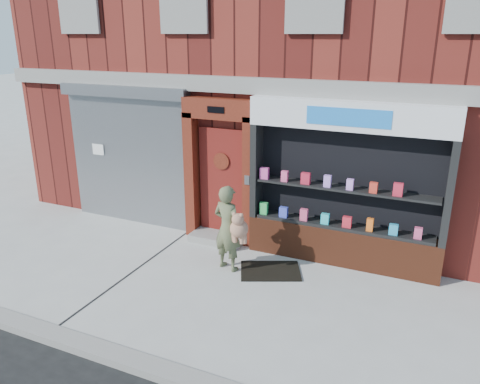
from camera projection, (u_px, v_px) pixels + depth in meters
The scene contains 8 objects.
ground at pixel (212, 288), 7.86m from camera, with size 80.00×80.00×0.00m, color #9E9E99.
curb at pixel (135, 362), 5.99m from camera, with size 60.00×0.30×0.12m, color gray.
building at pixel (318, 36), 11.76m from camera, with size 12.00×8.16×8.00m.
shutter_bay at pixel (128, 147), 10.14m from camera, with size 3.10×0.30×3.04m.
red_door_bay at pixel (220, 171), 9.29m from camera, with size 1.52×0.58×2.90m.
pharmacy_bay at pixel (344, 193), 8.31m from camera, with size 3.50×0.41×3.00m.
woman at pixel (229, 228), 8.25m from camera, with size 0.74×0.50×1.58m.
doormat at pixel (270, 271), 8.40m from camera, with size 1.06×0.74×0.03m, color black.
Camera 1 is at (3.26, -6.13, 4.06)m, focal length 35.00 mm.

